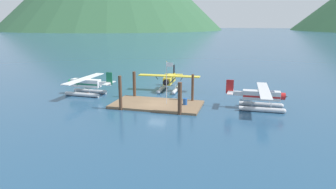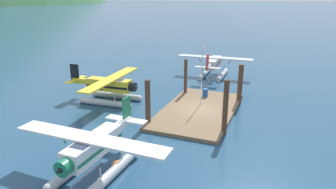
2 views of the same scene
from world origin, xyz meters
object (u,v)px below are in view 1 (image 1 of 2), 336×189
Objects in this scene: flagpole at (167,78)px; seaplane_white_port_fwd at (86,85)px; fuel_drum at (185,102)px; mooring_buoy at (88,95)px; seaplane_silver_stbd_fwd at (261,98)px; seaplane_yellow_bow_centre at (169,82)px.

seaplane_white_port_fwd is at bearing 168.47° from flagpole.
fuel_drum is (2.46, 0.23, -3.27)m from flagpole.
mooring_buoy is at bearing 172.18° from flagpole.
flagpole is at bearing -7.82° from mooring_buoy.
seaplane_white_port_fwd is at bearing 177.40° from seaplane_silver_stbd_fwd.
seaplane_white_port_fwd is (-14.36, 2.93, -2.44)m from flagpole.
seaplane_yellow_bow_centre reaches higher than fuel_drum.
seaplane_silver_stbd_fwd is 1.00× the size of seaplane_yellow_bow_centre.
fuel_drum is at bearing -5.80° from mooring_buoy.
flagpole is 0.57× the size of seaplane_white_port_fwd.
seaplane_silver_stbd_fwd reaches higher than mooring_buoy.
flagpole reaches higher than seaplane_yellow_bow_centre.
seaplane_white_port_fwd is (-0.88, 1.08, 1.25)m from mooring_buoy.
mooring_buoy is 0.06× the size of seaplane_silver_stbd_fwd.
flagpole is at bearing -174.58° from fuel_drum.
seaplane_silver_stbd_fwd is at bearing -0.31° from mooring_buoy.
seaplane_yellow_bow_centre is (11.25, 7.50, 1.25)m from mooring_buoy.
seaplane_white_port_fwd is at bearing 170.89° from fuel_drum.
fuel_drum is 0.08× the size of seaplane_silver_stbd_fwd.
seaplane_silver_stbd_fwd is 1.00× the size of seaplane_white_port_fwd.
fuel_drum reaches higher than mooring_buoy.
seaplane_yellow_bow_centre is (-14.75, 7.65, 0.00)m from seaplane_silver_stbd_fwd.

